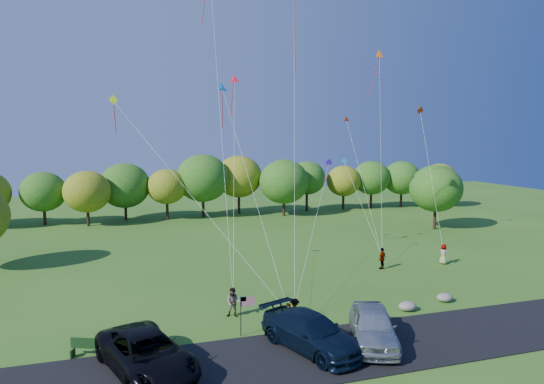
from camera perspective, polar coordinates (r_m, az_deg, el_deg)
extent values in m
plane|color=#2F601B|center=(29.36, 5.25, -14.92)|extent=(140.00, 140.00, 0.00)
cube|color=black|center=(26.00, 8.82, -17.85)|extent=(44.00, 6.00, 0.06)
cylinder|color=#351F13|center=(66.23, -26.10, -2.11)|extent=(0.36, 0.36, 2.96)
ellipsoid|color=#1E5E18|center=(65.85, -26.24, 0.64)|extent=(5.31, 5.31, 4.78)
cylinder|color=#351F13|center=(63.20, -21.31, -2.56)|extent=(0.36, 0.36, 2.34)
ellipsoid|color=#326C1B|center=(62.84, -21.42, -0.10)|extent=(4.81, 4.81, 4.33)
cylinder|color=#351F13|center=(65.45, -16.31, -1.95)|extent=(0.36, 0.36, 2.61)
ellipsoid|color=#326C1B|center=(65.03, -16.41, 1.08)|extent=(6.68, 6.68, 6.01)
cylinder|color=#351F13|center=(63.39, -12.84, -1.97)|extent=(0.36, 0.36, 2.93)
ellipsoid|color=#326C1B|center=(62.95, -12.93, 1.42)|extent=(7.07, 7.07, 6.36)
cylinder|color=#351F13|center=(64.77, -8.39, -1.94)|extent=(0.36, 0.36, 2.40)
ellipsoid|color=#326C1B|center=(64.38, -8.44, 0.87)|extent=(6.13, 6.13, 5.52)
cylinder|color=#351F13|center=(64.52, -2.84, -1.62)|extent=(0.36, 0.36, 3.03)
ellipsoid|color=#1E5E18|center=(64.10, -2.86, 1.58)|extent=(6.49, 6.49, 5.85)
cylinder|color=#351F13|center=(66.78, 1.12, -1.29)|extent=(0.36, 0.36, 3.14)
ellipsoid|color=#326C1B|center=(66.40, 1.12, 1.56)|extent=(5.42, 5.42, 4.88)
cylinder|color=#351F13|center=(67.00, 4.91, -1.32)|extent=(0.36, 0.36, 3.05)
ellipsoid|color=#326C1B|center=(66.61, 4.93, 1.67)|extent=(6.11, 6.11, 5.50)
cylinder|color=#351F13|center=(70.27, 8.52, -1.24)|extent=(0.36, 0.36, 2.48)
ellipsoid|color=#1E5E18|center=(69.94, 8.56, 1.07)|extent=(4.95, 4.95, 4.45)
cylinder|color=#351F13|center=(72.29, 12.14, -0.91)|extent=(0.36, 0.36, 2.92)
ellipsoid|color=#326C1B|center=(71.90, 12.21, 2.08)|extent=(7.14, 7.14, 6.43)
cylinder|color=#351F13|center=(74.73, 15.10, -0.80)|extent=(0.36, 0.36, 2.80)
ellipsoid|color=#326C1B|center=(74.40, 15.18, 1.62)|extent=(5.47, 5.47, 4.92)
cylinder|color=#351F13|center=(78.94, 17.64, -0.61)|extent=(0.36, 0.36, 2.51)
ellipsoid|color=#1E5E18|center=(78.61, 17.73, 1.76)|extent=(6.21, 6.21, 5.59)
cylinder|color=#351F13|center=(59.26, 18.61, -2.82)|extent=(0.36, 0.36, 2.80)
ellipsoid|color=#1E5E18|center=(58.82, 18.73, 0.41)|extent=(6.00, 6.00, 5.40)
imported|color=black|center=(23.82, -14.56, -17.90)|extent=(4.94, 7.13, 1.81)
imported|color=black|center=(25.42, 4.64, -16.13)|extent=(4.50, 6.58, 1.77)
imported|color=#ACB1B7|center=(26.47, 11.80, -15.16)|extent=(4.16, 5.98, 1.89)
imported|color=#4C4C59|center=(27.71, 2.01, -14.49)|extent=(0.67, 0.57, 1.58)
imported|color=#4C4C59|center=(29.70, -4.57, -12.82)|extent=(1.06, 0.96, 1.78)
imported|color=#4C4C59|center=(28.54, 2.67, -13.88)|extent=(1.10, 0.78, 1.55)
imported|color=#4C4C59|center=(40.68, 12.84, -7.62)|extent=(1.09, 0.90, 1.74)
imported|color=#4C4C59|center=(43.59, 19.52, -6.90)|extent=(0.89, 1.00, 1.71)
cube|color=#143413|center=(26.62, -20.81, -16.73)|extent=(1.65, 0.78, 0.06)
cube|color=#143413|center=(26.35, -20.86, -16.30)|extent=(1.62, 0.73, 0.53)
cube|color=#143413|center=(26.76, -22.41, -17.15)|extent=(0.24, 0.43, 0.41)
cube|color=#143413|center=(26.67, -19.16, -17.10)|extent=(0.24, 0.43, 0.41)
cylinder|color=#0E34D4|center=(27.26, -15.63, -15.84)|extent=(0.62, 0.62, 0.93)
cylinder|color=black|center=(26.96, -3.70, -14.40)|extent=(0.05, 0.05, 2.20)
cube|color=red|center=(26.78, -2.87, -12.74)|extent=(0.79, 0.53, 0.02)
cube|color=navy|center=(26.68, -3.39, -12.46)|extent=(0.32, 0.02, 0.25)
ellipsoid|color=slate|center=(31.89, 15.65, -12.81)|extent=(1.15, 0.90, 0.58)
ellipsoid|color=slate|center=(34.25, 19.64, -11.60)|extent=(1.07, 0.89, 0.56)
cone|color=#137CC6|center=(39.96, -5.88, 12.09)|extent=(1.09, 0.78, 0.91)
cone|color=red|center=(44.67, 8.73, 8.47)|extent=(0.77, 0.47, 0.71)
cone|color=orange|center=(47.58, 12.52, 15.50)|extent=(0.98, 0.40, 0.93)
cube|color=red|center=(46.07, 17.04, 9.17)|extent=(0.77, 0.20, 0.77)
cube|color=#C8EA13|center=(35.26, -18.16, 10.26)|extent=(0.62, 0.35, 0.67)
cube|color=#1794E7|center=(46.04, 8.53, 3.63)|extent=(0.60, 0.35, 0.64)
cone|color=red|center=(38.39, -4.46, 13.04)|extent=(0.95, 0.66, 0.82)
cube|color=#401AEF|center=(40.77, 6.71, 3.49)|extent=(0.64, 0.21, 0.63)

